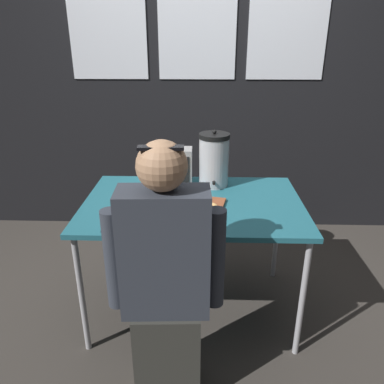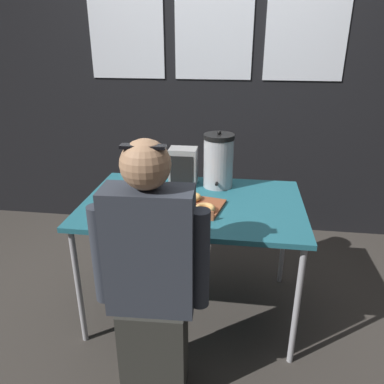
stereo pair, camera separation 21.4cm
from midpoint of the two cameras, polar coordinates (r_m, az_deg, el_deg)
ground_plane at (r=2.56m, az=2.62°, el=-17.14°), size 12.00×12.00×0.00m
back_wall at (r=3.23m, az=5.18°, el=15.37°), size 6.00×0.11×2.46m
folding_table at (r=2.18m, az=2.95°, el=-2.71°), size 1.26×0.82×0.76m
donut_box at (r=2.09m, az=1.92°, el=-1.77°), size 0.42×0.33×0.05m
coffee_urn at (r=2.34m, az=6.66°, el=4.72°), size 0.19×0.22×0.36m
cell_phone at (r=1.95m, az=-9.98°, el=-4.43°), size 0.09×0.14×0.01m
space_heater at (r=2.38m, az=1.22°, el=3.88°), size 0.17×0.13×0.24m
person_seated at (r=1.71m, az=-2.58°, el=-13.81°), size 0.52×0.22×1.28m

